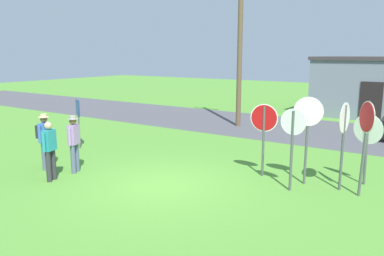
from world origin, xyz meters
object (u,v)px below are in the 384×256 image
Objects in this scene: stop_sign_tallest at (293,136)px; stop_sign_low_front at (308,125)px; stop_sign_nearest at (264,127)px; person_in_blue at (74,141)px; stop_sign_far_back at (367,137)px; stop_sign_leaning_left at (365,132)px; stop_sign_center_cluster at (344,131)px; person_near_signs at (50,148)px; utility_pole at (240,35)px; person_in_teal at (45,137)px; info_panel_leftmost at (78,115)px.

stop_sign_low_front reaches higher than stop_sign_tallest.
person_in_blue is (-4.83, -2.83, -0.48)m from stop_sign_nearest.
stop_sign_tallest is at bearing 19.69° from person_in_blue.
stop_sign_far_back is at bearing 30.09° from stop_sign_low_front.
stop_sign_tallest is 0.90× the size of stop_sign_low_front.
stop_sign_low_front is 1.13× the size of stop_sign_nearest.
stop_sign_low_front is at bearing 25.52° from person_in_blue.
stop_sign_far_back is 8.31m from person_in_blue.
stop_sign_leaning_left is 1.22× the size of stop_sign_far_back.
stop_sign_center_cluster is at bearing -119.19° from stop_sign_far_back.
utility_pole is at bearing 87.01° from person_near_signs.
utility_pole is at bearing 125.71° from stop_sign_tallest.
person_near_signs is at bearing -154.26° from stop_sign_leaning_left.
stop_sign_center_cluster is 8.64m from person_in_teal.
stop_sign_low_front is 1.63m from stop_sign_far_back.
stop_sign_nearest is 1.23× the size of person_in_teal.
utility_pole is 3.51× the size of stop_sign_leaning_left.
stop_sign_tallest is 6.61m from person_near_signs.
info_panel_leftmost reaches higher than person_in_teal.
info_panel_leftmost is (-1.27, 2.36, 0.27)m from person_in_teal.
stop_sign_far_back is 1.13× the size of person_in_teal.
stop_sign_center_cluster is (6.40, -6.64, -2.82)m from utility_pole.
utility_pole is 9.60m from stop_sign_tallest.
utility_pole reaches higher than person_in_blue.
stop_sign_nearest is 1.15× the size of info_panel_leftmost.
utility_pole reaches higher than stop_sign_leaning_left.
info_panel_leftmost is (-8.21, -0.04, -0.18)m from stop_sign_tallest.
stop_sign_far_back reaches higher than person_in_teal.
person_in_blue is at bearing -42.25° from info_panel_leftmost.
person_in_blue is at bearing -153.60° from stop_sign_far_back.
stop_sign_nearest is at bearing 28.05° from person_in_teal.
person_in_teal is at bearing -160.59° from stop_sign_leaning_left.
info_panel_leftmost is (-9.82, -0.65, -0.38)m from stop_sign_leaning_left.
person_near_signs is (-5.87, -3.00, -0.51)m from stop_sign_tallest.
stop_sign_nearest is at bearing 177.84° from stop_sign_leaning_left.
stop_sign_center_cluster reaches higher than info_panel_leftmost.
stop_sign_tallest is at bearing -33.01° from stop_sign_nearest.
stop_sign_low_front is at bearing 179.85° from stop_sign_center_cluster.
stop_sign_leaning_left is (1.61, 0.61, 0.19)m from stop_sign_tallest.
utility_pole is 3.90× the size of stop_sign_tallest.
stop_sign_tallest is 0.90× the size of stop_sign_leaning_left.
info_panel_leftmost reaches higher than person_near_signs.
person_in_blue is 3.10m from info_panel_leftmost.
stop_sign_nearest is 1.23× the size of person_in_blue.
person_in_blue is at bearing 15.55° from person_in_teal.
utility_pole is at bearing 68.88° from info_panel_leftmost.
stop_sign_far_back is at bearing -40.48° from utility_pole.
utility_pole is 4.87× the size of person_in_blue.
stop_sign_low_front is 8.39m from info_panel_leftmost.
stop_sign_leaning_left reaches higher than person_in_teal.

